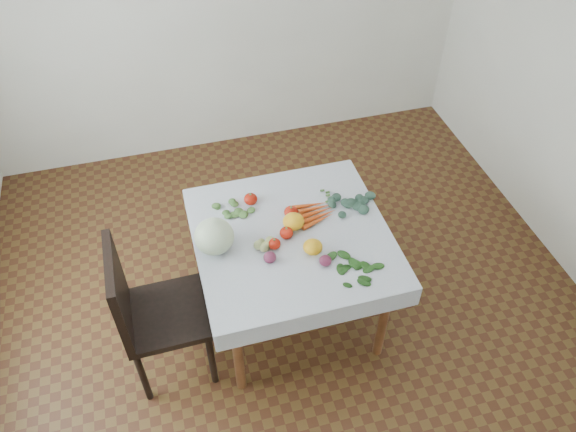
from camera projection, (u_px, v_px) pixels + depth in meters
name	position (u px, v px, depth m)	size (l,w,h in m)	color
ground	(292.00, 311.00, 3.79)	(4.00, 4.00, 0.00)	#553B1B
table	(292.00, 247.00, 3.33)	(1.00, 1.00, 0.75)	brown
tablecloth	(292.00, 235.00, 3.26)	(1.12, 1.12, 0.01)	white
chair	(147.00, 309.00, 3.10)	(0.47, 0.47, 1.02)	black
cabbage	(214.00, 236.00, 3.11)	(0.22, 0.22, 0.20)	beige
tomato_a	(251.00, 199.00, 3.42)	(0.08, 0.08, 0.07)	#B71C0C
tomato_b	(291.00, 212.00, 3.34)	(0.09, 0.09, 0.07)	#B71C0C
tomato_c	(274.00, 244.00, 3.17)	(0.07, 0.07, 0.06)	#B71C0C
tomato_d	(286.00, 233.00, 3.22)	(0.08, 0.08, 0.07)	#B71C0C
heirloom_back	(294.00, 221.00, 3.28)	(0.13, 0.13, 0.09)	yellow
heirloom_front	(313.00, 247.00, 3.14)	(0.11, 0.11, 0.08)	yellow
onion_a	(270.00, 257.00, 3.10)	(0.07, 0.07, 0.06)	#541835
onion_b	(325.00, 261.00, 3.08)	(0.07, 0.07, 0.06)	#541835
tomatillo_cluster	(266.00, 245.00, 3.17)	(0.13, 0.12, 0.04)	#B7C16F
carrot_bunch	(316.00, 212.00, 3.37)	(0.22, 0.21, 0.03)	#D15417
kale_bunch	(352.00, 202.00, 3.43)	(0.29, 0.24, 0.04)	#345544
basil_bunch	(353.00, 268.00, 3.07)	(0.28, 0.24, 0.01)	#204E18
dill_bunch	(234.00, 209.00, 3.39)	(0.19, 0.18, 0.02)	#4C7E39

